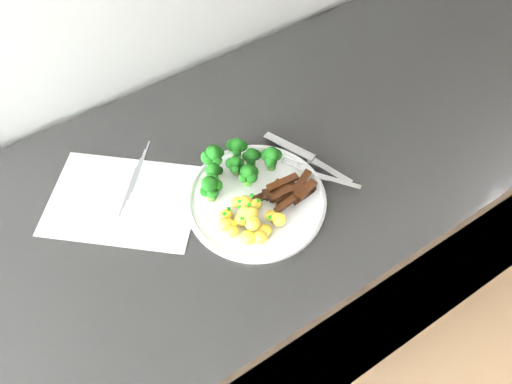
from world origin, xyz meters
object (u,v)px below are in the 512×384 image
at_px(recipe_paper, 124,200).
at_px(broccoli, 234,165).
at_px(potatoes, 248,219).
at_px(plate, 256,199).
at_px(knife, 318,164).
at_px(fork, 323,176).
at_px(beef_strips, 288,191).
at_px(counter, 212,302).

bearing_deg(recipe_paper, broccoli, -19.92).
relative_size(broccoli, potatoes, 1.57).
height_order(plate, knife, knife).
distance_m(broccoli, fork, 0.17).
height_order(broccoli, beef_strips, broccoli).
relative_size(plate, fork, 1.86).
height_order(broccoli, knife, broccoli).
bearing_deg(plate, recipe_paper, 146.08).
distance_m(counter, fork, 0.54).
relative_size(recipe_paper, potatoes, 2.99).
distance_m(counter, plate, 0.49).
height_order(plate, fork, fork).
bearing_deg(recipe_paper, fork, -26.58).
bearing_deg(plate, fork, -13.03).
xyz_separation_m(broccoli, fork, (0.14, -0.09, -0.03)).
distance_m(recipe_paper, plate, 0.24).
bearing_deg(broccoli, beef_strips, -55.77).
relative_size(broccoli, knife, 0.91).
xyz_separation_m(broccoli, beef_strips, (0.06, -0.09, -0.03)).
bearing_deg(potatoes, recipe_paper, 132.96).
bearing_deg(counter, potatoes, -62.32).
distance_m(counter, broccoli, 0.52).
height_order(recipe_paper, potatoes, potatoes).
height_order(counter, plate, plate).
bearing_deg(broccoli, knife, -22.81).
bearing_deg(broccoli, recipe_paper, 160.08).
relative_size(plate, knife, 1.34).
xyz_separation_m(plate, fork, (0.13, -0.03, 0.01)).
bearing_deg(knife, counter, 165.50).
relative_size(counter, knife, 13.00).
bearing_deg(knife, broccoli, 157.19).
bearing_deg(fork, beef_strips, 175.16).
distance_m(broccoli, knife, 0.17).
distance_m(plate, potatoes, 0.06).
xyz_separation_m(potatoes, knife, (0.19, 0.04, -0.02)).
xyz_separation_m(potatoes, fork, (0.17, 0.01, -0.01)).
relative_size(counter, beef_strips, 20.42).
xyz_separation_m(counter, potatoes, (0.05, -0.10, 0.49)).
bearing_deg(counter, recipe_paper, 146.17).
xyz_separation_m(counter, plate, (0.09, -0.06, 0.47)).
xyz_separation_m(broccoli, potatoes, (-0.04, -0.10, -0.02)).
bearing_deg(knife, potatoes, -168.17).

